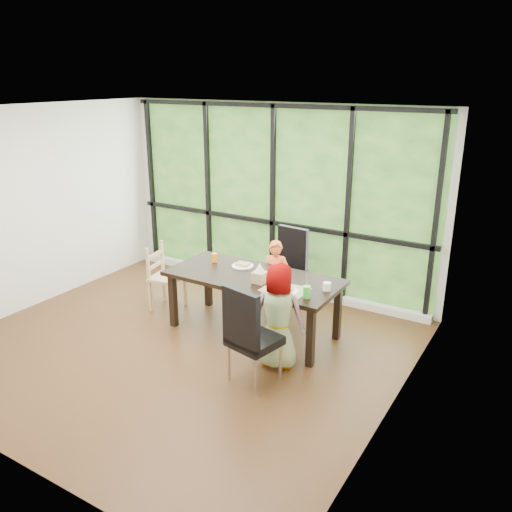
{
  "coord_description": "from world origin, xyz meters",
  "views": [
    {
      "loc": [
        3.62,
        -4.26,
        3.04
      ],
      "look_at": [
        0.64,
        0.66,
        1.05
      ],
      "focal_mm": 36.74,
      "sensor_mm": 36.0,
      "label": 1
    }
  ],
  "objects_px": {
    "plate_near": "(288,291)",
    "child_toddler": "(276,279)",
    "child_older": "(277,316)",
    "chair_end_beech": "(167,277)",
    "white_mug": "(327,286)",
    "orange_cup": "(215,258)",
    "dining_table": "(253,304)",
    "tissue_box": "(260,277)",
    "plate_far": "(243,266)",
    "chair_interior_leather": "(255,334)",
    "green_cup": "(307,292)",
    "chair_window_leather": "(285,268)"
  },
  "relations": [
    {
      "from": "tissue_box",
      "to": "child_older",
      "type": "bearing_deg",
      "value": -40.8
    },
    {
      "from": "plate_near",
      "to": "child_toddler",
      "type": "bearing_deg",
      "value": 126.89
    },
    {
      "from": "white_mug",
      "to": "tissue_box",
      "type": "distance_m",
      "value": 0.79
    },
    {
      "from": "orange_cup",
      "to": "dining_table",
      "type": "bearing_deg",
      "value": -13.52
    },
    {
      "from": "tissue_box",
      "to": "plate_far",
      "type": "bearing_deg",
      "value": 142.64
    },
    {
      "from": "chair_end_beech",
      "to": "orange_cup",
      "type": "xyz_separation_m",
      "value": [
        0.69,
        0.16,
        0.36
      ]
    },
    {
      "from": "green_cup",
      "to": "tissue_box",
      "type": "distance_m",
      "value": 0.67
    },
    {
      "from": "dining_table",
      "to": "tissue_box",
      "type": "relative_size",
      "value": 13.85
    },
    {
      "from": "child_older",
      "to": "tissue_box",
      "type": "xyz_separation_m",
      "value": [
        -0.45,
        0.39,
        0.22
      ]
    },
    {
      "from": "dining_table",
      "to": "orange_cup",
      "type": "distance_m",
      "value": 0.83
    },
    {
      "from": "child_toddler",
      "to": "green_cup",
      "type": "bearing_deg",
      "value": -58.45
    },
    {
      "from": "plate_near",
      "to": "white_mug",
      "type": "distance_m",
      "value": 0.44
    },
    {
      "from": "child_toddler",
      "to": "plate_near",
      "type": "xyz_separation_m",
      "value": [
        0.6,
        -0.8,
        0.24
      ]
    },
    {
      "from": "child_toddler",
      "to": "white_mug",
      "type": "xyz_separation_m",
      "value": [
        0.94,
        -0.53,
        0.28
      ]
    },
    {
      "from": "dining_table",
      "to": "plate_near",
      "type": "bearing_deg",
      "value": -20.79
    },
    {
      "from": "plate_far",
      "to": "chair_interior_leather",
      "type": "bearing_deg",
      "value": -52.67
    },
    {
      "from": "child_toddler",
      "to": "green_cup",
      "type": "distance_m",
      "value": 1.22
    },
    {
      "from": "white_mug",
      "to": "dining_table",
      "type": "bearing_deg",
      "value": -177.43
    },
    {
      "from": "chair_window_leather",
      "to": "chair_interior_leather",
      "type": "bearing_deg",
      "value": -65.68
    },
    {
      "from": "white_mug",
      "to": "plate_near",
      "type": "bearing_deg",
      "value": -142.25
    },
    {
      "from": "child_older",
      "to": "plate_far",
      "type": "bearing_deg",
      "value": -51.86
    },
    {
      "from": "chair_end_beech",
      "to": "orange_cup",
      "type": "distance_m",
      "value": 0.79
    },
    {
      "from": "white_mug",
      "to": "chair_window_leather",
      "type": "bearing_deg",
      "value": 138.75
    },
    {
      "from": "child_toddler",
      "to": "chair_interior_leather",
      "type": "bearing_deg",
      "value": -82.46
    },
    {
      "from": "plate_near",
      "to": "orange_cup",
      "type": "height_order",
      "value": "orange_cup"
    },
    {
      "from": "child_older",
      "to": "plate_near",
      "type": "bearing_deg",
      "value": -97.45
    },
    {
      "from": "tissue_box",
      "to": "chair_interior_leather",
      "type": "bearing_deg",
      "value": -62.64
    },
    {
      "from": "child_toddler",
      "to": "green_cup",
      "type": "relative_size",
      "value": 7.68
    },
    {
      "from": "dining_table",
      "to": "child_older",
      "type": "xyz_separation_m",
      "value": [
        0.63,
        -0.53,
        0.22
      ]
    },
    {
      "from": "plate_near",
      "to": "chair_interior_leather",
      "type": "bearing_deg",
      "value": -91.04
    },
    {
      "from": "dining_table",
      "to": "child_older",
      "type": "bearing_deg",
      "value": -40.33
    },
    {
      "from": "dining_table",
      "to": "white_mug",
      "type": "height_order",
      "value": "white_mug"
    },
    {
      "from": "child_older",
      "to": "tissue_box",
      "type": "relative_size",
      "value": 7.73
    },
    {
      "from": "chair_end_beech",
      "to": "child_older",
      "type": "bearing_deg",
      "value": -114.81
    },
    {
      "from": "dining_table",
      "to": "orange_cup",
      "type": "xyz_separation_m",
      "value": [
        -0.69,
        0.16,
        0.43
      ]
    },
    {
      "from": "chair_end_beech",
      "to": "white_mug",
      "type": "height_order",
      "value": "chair_end_beech"
    },
    {
      "from": "child_toddler",
      "to": "child_older",
      "type": "xyz_separation_m",
      "value": [
        0.63,
        -1.1,
        0.07
      ]
    },
    {
      "from": "orange_cup",
      "to": "green_cup",
      "type": "bearing_deg",
      "value": -15.61
    },
    {
      "from": "dining_table",
      "to": "tissue_box",
      "type": "distance_m",
      "value": 0.5
    },
    {
      "from": "tissue_box",
      "to": "green_cup",
      "type": "bearing_deg",
      "value": -9.93
    },
    {
      "from": "child_toddler",
      "to": "orange_cup",
      "type": "bearing_deg",
      "value": -163.3
    },
    {
      "from": "chair_end_beech",
      "to": "tissue_box",
      "type": "relative_size",
      "value": 5.89
    },
    {
      "from": "dining_table",
      "to": "plate_near",
      "type": "xyz_separation_m",
      "value": [
        0.6,
        -0.23,
        0.38
      ]
    },
    {
      "from": "orange_cup",
      "to": "chair_end_beech",
      "type": "bearing_deg",
      "value": -167.04
    },
    {
      "from": "orange_cup",
      "to": "green_cup",
      "type": "distance_m",
      "value": 1.58
    },
    {
      "from": "child_toddler",
      "to": "orange_cup",
      "type": "relative_size",
      "value": 8.96
    },
    {
      "from": "chair_interior_leather",
      "to": "plate_far",
      "type": "bearing_deg",
      "value": -40.79
    },
    {
      "from": "chair_window_leather",
      "to": "child_older",
      "type": "bearing_deg",
      "value": -59.63
    },
    {
      "from": "white_mug",
      "to": "green_cup",
      "type": "bearing_deg",
      "value": -109.09
    },
    {
      "from": "plate_far",
      "to": "tissue_box",
      "type": "xyz_separation_m",
      "value": [
        0.46,
        -0.35,
        0.06
      ]
    }
  ]
}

